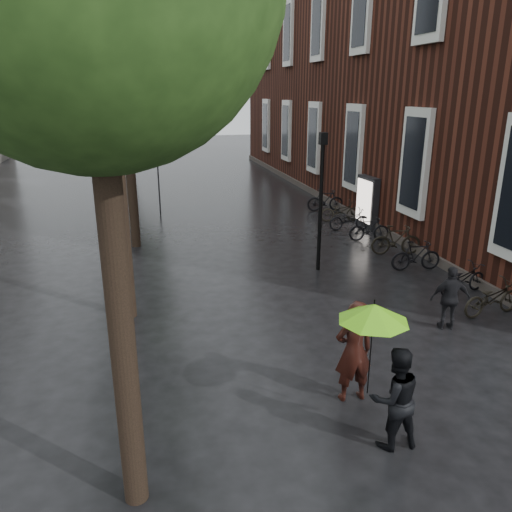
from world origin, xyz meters
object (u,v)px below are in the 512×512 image
object	(u,v)px
person_burgundy	(354,351)
ad_lightbox	(367,202)
lamp_post	(321,189)
parked_bicycles	(382,235)
pedestrian_walking	(450,298)
person_black	(395,398)

from	to	relation	value
person_burgundy	ad_lightbox	distance (m)	12.39
lamp_post	parked_bicycles	bearing A→B (deg)	29.19
pedestrian_walking	lamp_post	world-z (taller)	lamp_post
parked_bicycles	lamp_post	distance (m)	4.03
person_black	parked_bicycles	distance (m)	10.72
person_black	ad_lightbox	xyz separation A→B (m)	(5.40, 12.41, 0.20)
pedestrian_walking	ad_lightbox	bearing A→B (deg)	-88.94
parked_bicycles	ad_lightbox	world-z (taller)	ad_lightbox
ad_lightbox	lamp_post	world-z (taller)	lamp_post
person_burgundy	pedestrian_walking	xyz separation A→B (m)	(3.33, 2.09, -0.19)
person_burgundy	ad_lightbox	size ratio (longest dim) A/B	0.92
parked_bicycles	lamp_post	world-z (taller)	lamp_post
parked_bicycles	ad_lightbox	xyz separation A→B (m)	(0.68, 2.79, 0.57)
pedestrian_walking	lamp_post	xyz separation A→B (m)	(-1.53, 4.54, 1.77)
pedestrian_walking	parked_bicycles	world-z (taller)	pedestrian_walking
person_burgundy	person_black	xyz separation A→B (m)	(0.10, -1.30, -0.11)
person_black	parked_bicycles	world-z (taller)	person_black
person_black	lamp_post	world-z (taller)	lamp_post
person_black	parked_bicycles	size ratio (longest dim) A/B	0.14
person_burgundy	person_black	size ratio (longest dim) A/B	1.14
ad_lightbox	lamp_post	distance (m)	5.99
person_burgundy	parked_bicycles	size ratio (longest dim) A/B	0.15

